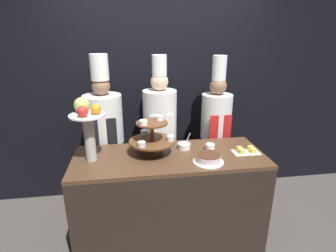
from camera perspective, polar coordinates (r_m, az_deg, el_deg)
The scene contains 11 objects.
wall_back at distance 3.23m, azimuth -2.37°, elevation 8.62°, with size 10.00×0.06×2.80m.
buffet_counter at distance 2.64m, azimuth 0.33°, elevation -15.77°, with size 1.74×0.68×0.95m.
tiered_stand at distance 2.38m, azimuth -3.48°, elevation -2.33°, with size 0.42×0.42×0.34m.
fruit_pedestal at distance 2.29m, azimuth -17.21°, elevation 0.99°, with size 0.30×0.30×0.55m.
cake_round at distance 2.30m, azimuth 8.79°, elevation -6.98°, with size 0.26×0.26×0.07m.
cup_white at distance 2.52m, azimuth 9.16°, elevation -4.58°, with size 0.09×0.09×0.07m.
cake_square_tray at distance 2.56m, azimuth 16.64°, elevation -5.19°, with size 0.25×0.14×0.05m.
serving_bowl_far at distance 2.54m, azimuth 3.52°, elevation -4.33°, with size 0.12×0.12×0.16m.
chef_left at distance 2.97m, azimuth -13.59°, elevation -1.46°, with size 0.41×0.41×1.81m.
chef_center_left at distance 2.97m, azimuth -1.76°, elevation -0.77°, with size 0.37×0.37×1.80m.
chef_center_right at distance 3.11m, azimuth 10.31°, elevation -0.50°, with size 0.35×0.35×1.79m.
Camera 1 is at (-0.33, -1.80, 1.99)m, focal length 28.00 mm.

